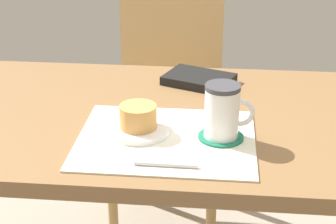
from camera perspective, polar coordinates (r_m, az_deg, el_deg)
The scene contains 9 objects.
dining_table at distance 1.41m, azimuth -2.29°, elevation -3.33°, with size 1.32×0.68×0.75m.
wooden_chair at distance 2.10m, azimuth 0.06°, elevation 1.05°, with size 0.42×0.42×0.89m.
placemat at distance 1.24m, azimuth -0.18°, elevation -2.77°, with size 0.39×0.32×0.00m, color silver.
pastry_plate at distance 1.27m, azimuth -2.93°, elevation -1.80°, with size 0.14×0.14×0.01m, color white.
pastry at distance 1.26m, azimuth -2.96°, elevation -0.47°, with size 0.08×0.08×0.05m, color tan.
coffee_coaster at distance 1.25m, azimuth 5.38°, elevation -2.52°, with size 0.10×0.10×0.01m, color #196B4C.
coffee_mug at distance 1.22m, azimuth 5.61°, elevation 0.11°, with size 0.11×0.08×0.12m.
teaspoon at distance 1.13m, azimuth -0.21°, elevation -5.37°, with size 0.01×0.01×0.13m, color silver.
small_book at distance 1.55m, azimuth 3.16°, elevation 3.34°, with size 0.18×0.12×0.02m, color black.
Camera 1 is at (0.18, -1.24, 1.33)m, focal length 60.00 mm.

